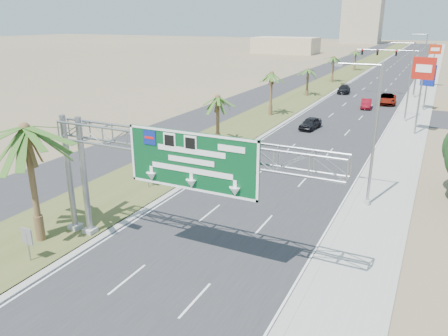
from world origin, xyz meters
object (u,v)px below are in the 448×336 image
at_px(pole_sign_red_far, 435,53).
at_px(car_mid_lane, 366,104).
at_px(signal_mast, 404,68).
at_px(car_right_lane, 387,99).
at_px(palm_near, 25,129).
at_px(car_far, 344,89).
at_px(pole_sign_red_near, 423,73).
at_px(sign_gantry, 169,154).
at_px(pole_sign_blue, 428,77).
at_px(car_left_lane, 310,123).

bearing_deg(pole_sign_red_far, car_mid_lane, -105.72).
distance_m(signal_mast, car_right_lane, 8.85).
height_order(palm_near, car_far, palm_near).
bearing_deg(pole_sign_red_near, car_far, 116.97).
distance_m(car_far, pole_sign_red_near, 30.51).
bearing_deg(sign_gantry, pole_sign_blue, 78.57).
relative_size(palm_near, car_mid_lane, 1.99).
xyz_separation_m(signal_mast, pole_sign_red_near, (3.96, -26.57, 2.16)).
bearing_deg(pole_sign_blue, car_far, 141.78).
relative_size(palm_near, signal_mast, 0.81).
bearing_deg(palm_near, car_mid_lane, 78.21).
bearing_deg(car_mid_lane, signal_mast, 66.66).
distance_m(palm_near, car_far, 64.49).
height_order(car_left_lane, pole_sign_red_near, pole_sign_red_near).
bearing_deg(car_far, pole_sign_blue, -44.87).
xyz_separation_m(signal_mast, car_mid_lane, (-3.67, -12.72, -4.16)).
relative_size(palm_near, car_right_lane, 1.47).
bearing_deg(pole_sign_red_far, palm_near, -103.18).
relative_size(car_left_lane, car_right_lane, 0.73).
xyz_separation_m(sign_gantry, palm_near, (-8.14, -1.93, 0.87)).
bearing_deg(palm_near, car_far, 85.71).
height_order(car_mid_lane, pole_sign_blue, pole_sign_blue).
height_order(car_far, pole_sign_blue, pole_sign_blue).
bearing_deg(signal_mast, pole_sign_blue, -68.99).
height_order(palm_near, pole_sign_red_near, pole_sign_red_near).
xyz_separation_m(car_left_lane, car_far, (-1.99, 29.27, 0.01)).
bearing_deg(car_mid_lane, pole_sign_red_far, 67.05).
height_order(signal_mast, pole_sign_red_far, pole_sign_red_far).
bearing_deg(car_left_lane, car_mid_lane, 83.48).
relative_size(sign_gantry, car_left_lane, 4.04).
bearing_deg(car_left_lane, car_right_lane, 80.58).
distance_m(car_right_lane, car_far, 11.34).
distance_m(sign_gantry, signal_mast, 62.37).
distance_m(sign_gantry, palm_near, 8.41).
relative_size(palm_near, pole_sign_blue, 1.23).
distance_m(car_mid_lane, pole_sign_red_far, 29.09).
xyz_separation_m(sign_gantry, pole_sign_red_far, (10.28, 76.75, 0.50)).
relative_size(car_mid_lane, car_right_lane, 0.74).
bearing_deg(car_right_lane, car_mid_lane, -120.10).
bearing_deg(pole_sign_red_near, sign_gantry, -106.04).
height_order(sign_gantry, pole_sign_blue, sign_gantry).
bearing_deg(pole_sign_blue, car_right_lane, 151.12).
height_order(car_far, pole_sign_red_far, pole_sign_red_far).
relative_size(car_mid_lane, pole_sign_red_far, 0.50).
relative_size(sign_gantry, pole_sign_red_far, 2.02).
bearing_deg(sign_gantry, car_far, 93.08).
distance_m(signal_mast, car_far, 10.43).
height_order(car_mid_lane, pole_sign_red_near, pole_sign_red_near).
relative_size(pole_sign_red_near, pole_sign_blue, 1.32).
bearing_deg(car_left_lane, pole_sign_red_near, 19.77).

